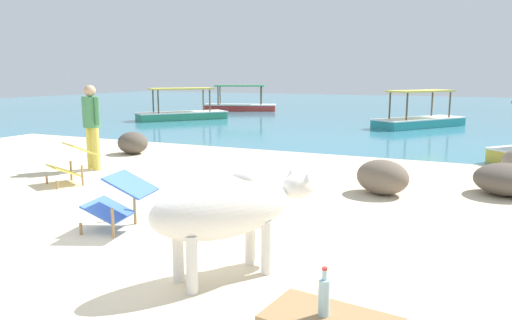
{
  "coord_description": "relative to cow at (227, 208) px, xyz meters",
  "views": [
    {
      "loc": [
        3.54,
        -3.75,
        1.86
      ],
      "look_at": [
        0.46,
        3.0,
        0.55
      ],
      "focal_mm": 34.19,
      "sensor_mm": 36.0,
      "label": 1
    }
  ],
  "objects": [
    {
      "name": "boat_teal",
      "position": [
        0.1,
        14.28,
        -0.39
      ],
      "size": [
        3.05,
        3.67,
        1.29
      ],
      "rotation": [
        0.0,
        0.0,
        4.1
      ],
      "color": "teal",
      "rests_on": "water_surface"
    },
    {
      "name": "sand_beach",
      "position": [
        -1.57,
        0.04,
        -0.67
      ],
      "size": [
        18.0,
        14.0,
        0.04
      ],
      "primitive_type": "cube",
      "color": "beige",
      "rests_on": "ground"
    },
    {
      "name": "cow",
      "position": [
        0.0,
        0.0,
        0.0
      ],
      "size": [
        1.23,
        1.65,
        0.98
      ],
      "rotation": [
        0.0,
        0.0,
        1.0
      ],
      "color": "silver",
      "rests_on": "sand_beach"
    },
    {
      "name": "shore_rock_medium",
      "position": [
        0.71,
        3.74,
        -0.38
      ],
      "size": [
        1.06,
        0.99,
        0.53
      ],
      "primitive_type": "ellipsoid",
      "rotation": [
        0.0,
        0.0,
        2.65
      ],
      "color": "#6B5B4C",
      "rests_on": "sand_beach"
    },
    {
      "name": "water_surface",
      "position": [
        -1.57,
        22.04,
        -0.69
      ],
      "size": [
        60.0,
        36.0,
        0.03
      ],
      "primitive_type": "cube",
      "color": "teal",
      "rests_on": "ground"
    },
    {
      "name": "deck_chair_far",
      "position": [
        -1.77,
        0.65,
        -0.26
      ],
      "size": [
        0.85,
        0.67,
        0.68
      ],
      "rotation": [
        0.0,
        0.0,
        3.33
      ],
      "color": "#A37A4C",
      "rests_on": "sand_beach"
    },
    {
      "name": "shore_rock_flat",
      "position": [
        -5.25,
        5.25,
        -0.39
      ],
      "size": [
        0.81,
        0.76,
        0.51
      ],
      "primitive_type": "ellipsoid",
      "rotation": [
        0.0,
        0.0,
        2.99
      ],
      "color": "brown",
      "rests_on": "sand_beach"
    },
    {
      "name": "boat_red",
      "position": [
        -9.15,
        18.73,
        -0.39
      ],
      "size": [
        3.84,
        2.39,
        1.29
      ],
      "rotation": [
        0.0,
        0.0,
        3.51
      ],
      "color": "#C63833",
      "rests_on": "water_surface"
    },
    {
      "name": "person_standing",
      "position": [
        -4.71,
        3.4,
        0.3
      ],
      "size": [
        0.5,
        0.32,
        1.62
      ],
      "rotation": [
        0.0,
        0.0,
        4.46
      ],
      "color": "#DBC64C",
      "rests_on": "sand_beach"
    },
    {
      "name": "bottle",
      "position": [
        1.24,
        -1.15,
        -0.09
      ],
      "size": [
        0.07,
        0.07,
        0.3
      ],
      "color": "#A3C6D1",
      "rests_on": "low_bench_table"
    },
    {
      "name": "boat_green",
      "position": [
        -9.1,
        13.23,
        -0.39
      ],
      "size": [
        3.21,
        3.58,
        1.29
      ],
      "rotation": [
        0.0,
        0.0,
        4.03
      ],
      "color": "#338E66",
      "rests_on": "water_surface"
    },
    {
      "name": "shore_rock_large",
      "position": [
        2.44,
        4.47,
        -0.4
      ],
      "size": [
        1.21,
        1.21,
        0.48
      ],
      "primitive_type": "ellipsoid",
      "rotation": [
        0.0,
        0.0,
        1.23
      ],
      "color": "brown",
      "rests_on": "sand_beach"
    },
    {
      "name": "deck_chair_near",
      "position": [
        -4.17,
        2.33,
        -0.26
      ],
      "size": [
        0.81,
        0.92,
        0.68
      ],
      "rotation": [
        0.0,
        0.0,
        4.27
      ],
      "color": "#A37A4C",
      "rests_on": "sand_beach"
    }
  ]
}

